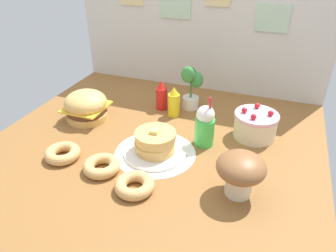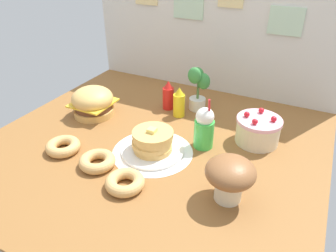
{
  "view_description": "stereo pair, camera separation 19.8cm",
  "coord_description": "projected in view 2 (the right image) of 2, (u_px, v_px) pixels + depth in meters",
  "views": [
    {
      "loc": [
        0.67,
        -1.55,
        1.15
      ],
      "look_at": [
        0.07,
        0.09,
        0.11
      ],
      "focal_mm": 33.86,
      "sensor_mm": 36.0,
      "label": 1
    },
    {
      "loc": [
        0.85,
        -1.47,
        1.15
      ],
      "look_at": [
        0.07,
        0.09,
        0.11
      ],
      "focal_mm": 33.86,
      "sensor_mm": 36.0,
      "label": 2
    }
  ],
  "objects": [
    {
      "name": "ground_plane",
      "position": [
        153.0,
        145.0,
        2.06
      ],
      "size": [
        2.1,
        2.0,
        0.02
      ],
      "primitive_type": "cube",
      "color": "brown"
    },
    {
      "name": "back_wall",
      "position": [
        211.0,
        25.0,
        2.53
      ],
      "size": [
        2.1,
        0.04,
        1.08
      ],
      "color": "beige",
      "rests_on": "ground_plane"
    },
    {
      "name": "doily_mat",
      "position": [
        153.0,
        152.0,
        1.97
      ],
      "size": [
        0.5,
        0.5,
        0.0
      ],
      "primitive_type": "cylinder",
      "color": "white",
      "rests_on": "ground_plane"
    },
    {
      "name": "burger",
      "position": [
        93.0,
        102.0,
        2.34
      ],
      "size": [
        0.3,
        0.3,
        0.22
      ],
      "color": "#DBA859",
      "rests_on": "ground_plane"
    },
    {
      "name": "pancake_stack",
      "position": [
        153.0,
        143.0,
        1.94
      ],
      "size": [
        0.39,
        0.39,
        0.17
      ],
      "color": "white",
      "rests_on": "doily_mat"
    },
    {
      "name": "layer_cake",
      "position": [
        258.0,
        130.0,
        2.03
      ],
      "size": [
        0.29,
        0.29,
        0.21
      ],
      "color": "beige",
      "rests_on": "ground_plane"
    },
    {
      "name": "ketchup_bottle",
      "position": [
        168.0,
        96.0,
        2.43
      ],
      "size": [
        0.09,
        0.09,
        0.23
      ],
      "color": "red",
      "rests_on": "ground_plane"
    },
    {
      "name": "mustard_bottle",
      "position": [
        179.0,
        103.0,
        2.33
      ],
      "size": [
        0.09,
        0.09,
        0.23
      ],
      "color": "yellow",
      "rests_on": "ground_plane"
    },
    {
      "name": "cream_soda_cup",
      "position": [
        204.0,
        128.0,
        1.96
      ],
      "size": [
        0.13,
        0.13,
        0.34
      ],
      "color": "green",
      "rests_on": "ground_plane"
    },
    {
      "name": "donut_pink_glaze",
      "position": [
        63.0,
        146.0,
        1.97
      ],
      "size": [
        0.21,
        0.21,
        0.06
      ],
      "color": "tan",
      "rests_on": "ground_plane"
    },
    {
      "name": "donut_chocolate",
      "position": [
        97.0,
        161.0,
        1.84
      ],
      "size": [
        0.21,
        0.21,
        0.06
      ],
      "color": "tan",
      "rests_on": "ground_plane"
    },
    {
      "name": "donut_vanilla",
      "position": [
        125.0,
        182.0,
        1.68
      ],
      "size": [
        0.21,
        0.21,
        0.06
      ],
      "color": "tan",
      "rests_on": "ground_plane"
    },
    {
      "name": "potted_plant",
      "position": [
        198.0,
        87.0,
        2.37
      ],
      "size": [
        0.17,
        0.14,
        0.35
      ],
      "color": "white",
      "rests_on": "ground_plane"
    },
    {
      "name": "mushroom_stool",
      "position": [
        230.0,
        176.0,
        1.55
      ],
      "size": [
        0.25,
        0.25,
        0.24
      ],
      "color": "beige",
      "rests_on": "ground_plane"
    }
  ]
}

